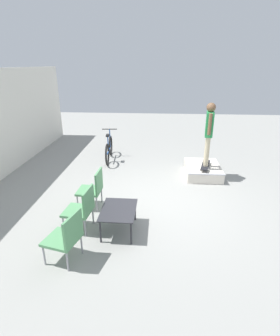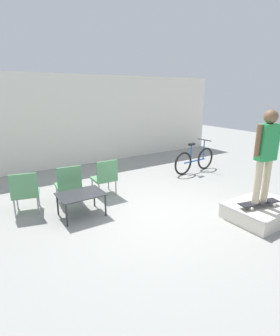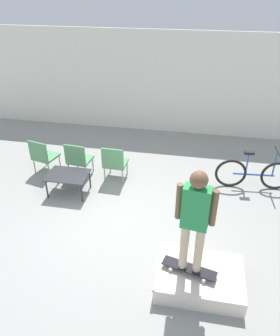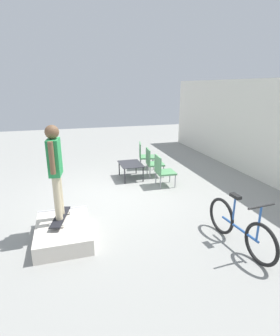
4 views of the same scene
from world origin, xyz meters
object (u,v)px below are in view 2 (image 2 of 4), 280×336
object	(u,v)px
coffee_table	(81,196)
patio_chair_left	(25,191)
person_skater	(266,150)
patio_chair_right	(105,176)
skateboard_on_ramp	(259,203)
patio_chair_center	(69,183)
skate_ramp_box	(261,211)
bicycle	(195,160)

from	to	relation	value
coffee_table	patio_chair_left	size ratio (longest dim) A/B	1.00
coffee_table	patio_chair_left	world-z (taller)	patio_chair_left
person_skater	patio_chair_left	world-z (taller)	person_skater
coffee_table	patio_chair_right	xyz separation A→B (m)	(0.89, 0.72, 0.07)
person_skater	skateboard_on_ramp	bearing A→B (deg)	98.29
person_skater	patio_chair_center	size ratio (longest dim) A/B	1.93
skate_ramp_box	person_skater	size ratio (longest dim) A/B	0.78
person_skater	patio_chair_center	bearing A→B (deg)	143.20
patio_chair_left	patio_chair_right	xyz separation A→B (m)	(1.80, -0.00, 0.00)
skateboard_on_ramp	patio_chair_left	world-z (taller)	patio_chair_left
patio_chair_center	bicycle	size ratio (longest dim) A/B	0.52
coffee_table	patio_chair_right	size ratio (longest dim) A/B	1.00
skate_ramp_box	patio_chair_center	distance (m)	4.10
patio_chair_left	skate_ramp_box	bearing A→B (deg)	158.47
patio_chair_right	skate_ramp_box	bearing A→B (deg)	128.92
skate_ramp_box	bicycle	bearing A→B (deg)	69.72
skateboard_on_ramp	patio_chair_right	size ratio (longest dim) A/B	0.97
skate_ramp_box	skateboard_on_ramp	bearing A→B (deg)	-168.25
person_skater	patio_chair_left	size ratio (longest dim) A/B	1.93
coffee_table	bicycle	distance (m)	4.21
skate_ramp_box	skateboard_on_ramp	world-z (taller)	skateboard_on_ramp
skate_ramp_box	coffee_table	xyz separation A→B (m)	(-2.98, 2.07, 0.28)
patio_chair_center	bicycle	world-z (taller)	bicycle
skate_ramp_box	coffee_table	distance (m)	3.64
skate_ramp_box	bicycle	distance (m)	3.24
patio_chair_right	coffee_table	bearing A→B (deg)	40.97
coffee_table	patio_chair_left	distance (m)	1.17
coffee_table	patio_chair_center	size ratio (longest dim) A/B	1.00
patio_chair_left	bicycle	xyz separation A→B (m)	(5.01, 0.24, -0.12)
skateboard_on_ramp	person_skater	size ratio (longest dim) A/B	0.50
skate_ramp_box	patio_chair_left	distance (m)	4.80
skateboard_on_ramp	patio_chair_left	bearing A→B (deg)	156.88
person_skater	patio_chair_center	world-z (taller)	person_skater
skateboard_on_ramp	coffee_table	xyz separation A→B (m)	(-2.80, 2.10, 0.04)
patio_chair_center	patio_chair_right	bearing A→B (deg)	-174.05
coffee_table	patio_chair_center	bearing A→B (deg)	90.79
skateboard_on_ramp	patio_chair_right	bearing A→B (deg)	138.28
person_skater	patio_chair_right	bearing A→B (deg)	132.47
coffee_table	bicycle	bearing A→B (deg)	13.19
patio_chair_right	skateboard_on_ramp	bearing A→B (deg)	126.18
patio_chair_left	patio_chair_right	size ratio (longest dim) A/B	1.00
patio_chair_center	bicycle	distance (m)	4.12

